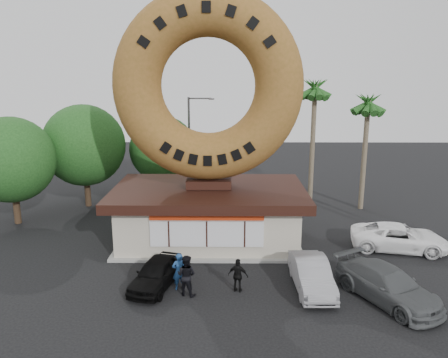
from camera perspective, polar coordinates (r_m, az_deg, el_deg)
ground at (r=21.13m, az=-2.62°, el=-13.96°), size 90.00×90.00×0.00m
donut_shop at (r=25.98m, az=-1.95°, el=-4.37°), size 11.20×7.20×3.80m
giant_donut at (r=24.74m, az=-2.09°, el=12.03°), size 10.61×2.70×10.61m
tree_west at (r=33.83m, az=-17.80°, el=4.20°), size 6.00×6.00×7.65m
tree_mid at (r=34.58m, az=-7.99°, el=3.87°), size 5.20×5.20×6.63m
tree_far at (r=31.57m, az=-26.05°, el=2.27°), size 5.60×5.60×7.14m
palm_near at (r=33.36m, az=11.79°, el=10.96°), size 2.60×2.60×9.75m
palm_far at (r=32.82m, az=18.30°, el=8.90°), size 2.60×2.60×8.75m
street_lamp at (r=35.24m, az=-4.32°, el=4.90°), size 2.11×0.20×8.00m
person_left at (r=20.69m, az=-5.89°, el=-11.91°), size 0.75×0.60×1.78m
person_center at (r=20.16m, az=-4.94°, el=-12.42°), size 1.12×1.01×1.90m
person_right at (r=20.42m, az=1.85°, el=-12.48°), size 1.00×0.63×1.59m
car_black at (r=21.17m, az=-8.81°, el=-12.06°), size 2.53×4.18×1.33m
car_silver at (r=21.09m, az=11.36°, el=-12.12°), size 1.64×4.39×1.43m
car_grey at (r=20.98m, az=20.57°, el=-12.81°), size 4.28×5.54×1.50m
car_white at (r=26.87m, az=21.92°, el=-7.09°), size 5.70×3.47×1.48m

